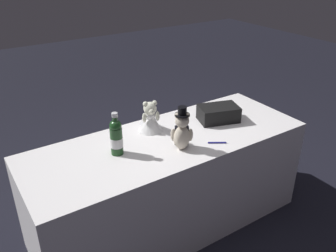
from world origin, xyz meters
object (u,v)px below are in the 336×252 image
at_px(gift_case_black, 218,113).
at_px(teddy_bear_groom, 182,132).
at_px(champagne_bottle, 116,137).
at_px(teddy_bear_bride, 150,117).
at_px(signing_pen, 218,143).

bearing_deg(gift_case_black, teddy_bear_groom, 21.63).
bearing_deg(champagne_bottle, teddy_bear_bride, -153.31).
height_order(teddy_bear_bride, signing_pen, teddy_bear_bride).
distance_m(teddy_bear_groom, gift_case_black, 0.50).
relative_size(teddy_bear_bride, signing_pen, 1.96).
xyz_separation_m(teddy_bear_bride, gift_case_black, (-0.50, 0.15, -0.04)).
xyz_separation_m(teddy_bear_groom, teddy_bear_bride, (0.04, -0.34, -0.03)).
height_order(champagne_bottle, gift_case_black, champagne_bottle).
height_order(teddy_bear_groom, signing_pen, teddy_bear_groom).
bearing_deg(champagne_bottle, signing_pen, 157.93).
bearing_deg(signing_pen, teddy_bear_groom, -19.16).
distance_m(signing_pen, gift_case_black, 0.35).
distance_m(champagne_bottle, signing_pen, 0.67).
xyz_separation_m(signing_pen, gift_case_black, (-0.22, -0.26, 0.05)).
height_order(signing_pen, gift_case_black, gift_case_black).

